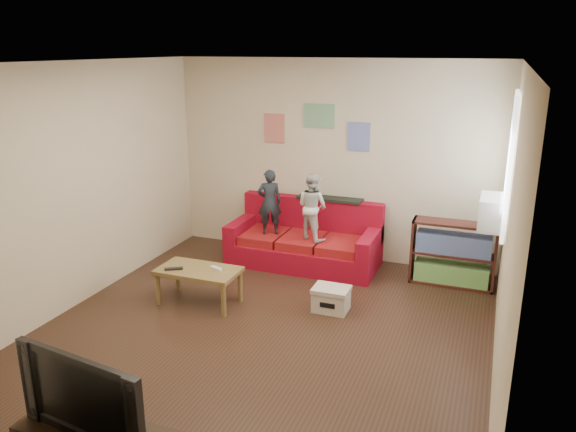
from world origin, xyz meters
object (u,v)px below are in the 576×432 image
(child_b, at_px, (312,207))
(coffee_table, at_px, (199,274))
(sofa, at_px, (305,242))
(file_box, at_px, (331,299))
(bookshelf, at_px, (453,257))
(child_a, at_px, (270,202))
(television, at_px, (93,391))

(child_b, xyz_separation_m, coffee_table, (-0.87, -1.45, -0.50))
(sofa, xyz_separation_m, file_box, (0.75, -1.27, -0.15))
(child_b, xyz_separation_m, file_box, (0.60, -1.10, -0.72))
(child_b, height_order, bookshelf, child_b)
(child_a, relative_size, bookshelf, 0.88)
(bookshelf, bearing_deg, television, -113.76)
(television, bearing_deg, sofa, 98.33)
(sofa, distance_m, bookshelf, 1.93)
(child_b, distance_m, television, 4.15)
(coffee_table, bearing_deg, child_a, 79.37)
(child_b, height_order, television, child_b)
(sofa, relative_size, television, 1.91)
(child_a, height_order, file_box, child_a)
(sofa, xyz_separation_m, television, (0.05, -4.32, 0.43))
(sofa, height_order, television, television)
(coffee_table, height_order, bookshelf, bookshelf)
(child_a, height_order, coffee_table, child_a)
(sofa, bearing_deg, television, -89.35)
(bookshelf, bearing_deg, sofa, 178.75)
(sofa, distance_m, child_b, 0.61)
(sofa, distance_m, coffee_table, 1.78)
(sofa, relative_size, child_a, 2.25)
(child_a, bearing_deg, bookshelf, 158.36)
(child_b, relative_size, bookshelf, 0.88)
(bookshelf, distance_m, television, 4.69)
(child_b, distance_m, bookshelf, 1.86)
(coffee_table, bearing_deg, television, -74.00)
(child_b, bearing_deg, coffee_table, 83.67)
(child_b, bearing_deg, television, 113.31)
(coffee_table, xyz_separation_m, television, (0.77, -2.70, 0.36))
(sofa, height_order, bookshelf, sofa)
(child_a, xyz_separation_m, coffee_table, (-0.27, -1.45, -0.50))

